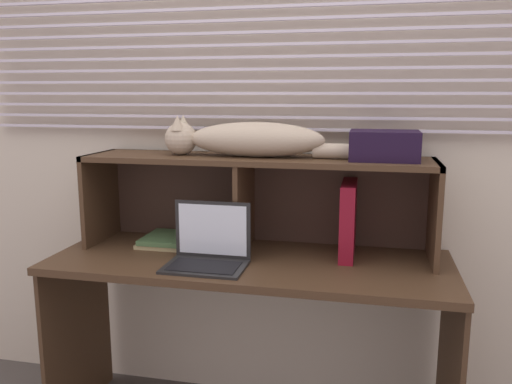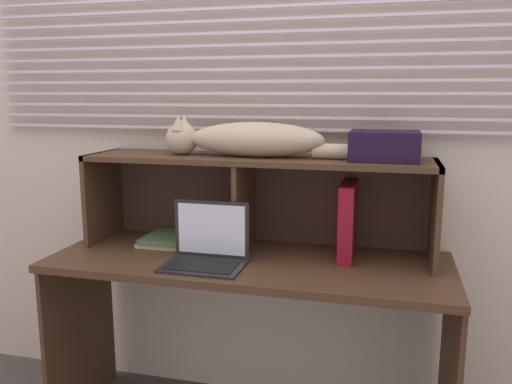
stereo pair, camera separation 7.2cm
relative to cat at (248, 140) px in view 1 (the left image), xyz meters
name	(u,v)px [view 1 (the left image)]	position (x,y,z in m)	size (l,w,h in m)	color
back_panel_with_blinds	(266,127)	(0.03, 0.21, 0.04)	(4.40, 0.08, 2.50)	beige
desk	(249,293)	(0.03, -0.12, -0.60)	(1.57, 0.58, 0.76)	#452F1D
hutch_shelf_unit	(256,183)	(0.03, 0.03, -0.18)	(1.41, 0.31, 0.39)	#452F1D
cat	(248,140)	(0.00, 0.00, 0.00)	(0.90, 0.17, 0.16)	#BAA88E
laptop	(208,251)	(-0.10, -0.23, -0.40)	(0.30, 0.21, 0.23)	black
binder_upright	(348,219)	(0.41, 0.00, -0.31)	(0.06, 0.26, 0.30)	maroon
book_stack	(167,240)	(-0.36, 0.00, -0.44)	(0.21, 0.23, 0.04)	tan
storage_box	(384,146)	(0.53, 0.00, -0.01)	(0.26, 0.19, 0.11)	black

